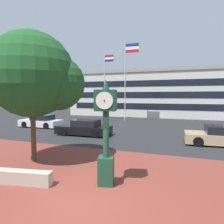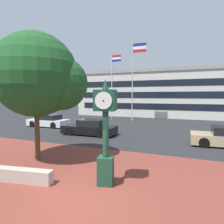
{
  "view_description": "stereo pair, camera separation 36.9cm",
  "coord_description": "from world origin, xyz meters",
  "px_view_note": "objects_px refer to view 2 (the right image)",
  "views": [
    {
      "loc": [
        3.03,
        -5.45,
        3.26
      ],
      "look_at": [
        0.47,
        1.63,
        2.65
      ],
      "focal_mm": 32.62,
      "sensor_mm": 36.0,
      "label": 1
    },
    {
      "loc": [
        3.37,
        -5.32,
        3.26
      ],
      "look_at": [
        0.47,
        1.63,
        2.65
      ],
      "focal_mm": 32.62,
      "sensor_mm": 36.0,
      "label": 2
    }
  ],
  "objects_px": {
    "plaza_tree": "(41,77)",
    "flagpole_secondary": "(134,74)",
    "street_clock": "(106,129)",
    "civic_building": "(158,94)",
    "car_street_far": "(49,121)",
    "flagpole_primary": "(113,82)",
    "car_street_mid": "(90,128)"
  },
  "relations": [
    {
      "from": "car_street_mid",
      "to": "civic_building",
      "type": "bearing_deg",
      "value": -6.31
    },
    {
      "from": "car_street_far",
      "to": "civic_building",
      "type": "relative_size",
      "value": 0.18
    },
    {
      "from": "car_street_mid",
      "to": "plaza_tree",
      "type": "bearing_deg",
      "value": -173.13
    },
    {
      "from": "street_clock",
      "to": "civic_building",
      "type": "xyz_separation_m",
      "value": [
        -3.41,
        30.12,
        1.58
      ]
    },
    {
      "from": "street_clock",
      "to": "flagpole_primary",
      "type": "relative_size",
      "value": 0.43
    },
    {
      "from": "car_street_far",
      "to": "flagpole_primary",
      "type": "bearing_deg",
      "value": -24.76
    },
    {
      "from": "plaza_tree",
      "to": "flagpole_secondary",
      "type": "height_order",
      "value": "flagpole_secondary"
    },
    {
      "from": "car_street_mid",
      "to": "flagpole_secondary",
      "type": "xyz_separation_m",
      "value": [
        0.63,
        10.62,
        5.51
      ]
    },
    {
      "from": "car_street_far",
      "to": "flagpole_secondary",
      "type": "bearing_deg",
      "value": -39.36
    },
    {
      "from": "flagpole_primary",
      "to": "civic_building",
      "type": "xyz_separation_m",
      "value": [
        4.09,
        11.34,
        -1.45
      ]
    },
    {
      "from": "civic_building",
      "to": "plaza_tree",
      "type": "bearing_deg",
      "value": -91.41
    },
    {
      "from": "car_street_far",
      "to": "flagpole_secondary",
      "type": "distance_m",
      "value": 12.1
    },
    {
      "from": "street_clock",
      "to": "flagpole_primary",
      "type": "xyz_separation_m",
      "value": [
        -7.51,
        18.78,
        3.03
      ]
    },
    {
      "from": "street_clock",
      "to": "car_street_far",
      "type": "xyz_separation_m",
      "value": [
        -11.3,
        10.4,
        -1.47
      ]
    },
    {
      "from": "flagpole_primary",
      "to": "plaza_tree",
      "type": "bearing_deg",
      "value": -78.99
    },
    {
      "from": "civic_building",
      "to": "flagpole_secondary",
      "type": "bearing_deg",
      "value": -95.59
    },
    {
      "from": "flagpole_primary",
      "to": "civic_building",
      "type": "relative_size",
      "value": 0.36
    },
    {
      "from": "car_street_far",
      "to": "civic_building",
      "type": "distance_m",
      "value": 21.46
    },
    {
      "from": "flagpole_secondary",
      "to": "civic_building",
      "type": "distance_m",
      "value": 11.66
    },
    {
      "from": "plaza_tree",
      "to": "civic_building",
      "type": "bearing_deg",
      "value": 88.59
    },
    {
      "from": "car_street_mid",
      "to": "flagpole_primary",
      "type": "xyz_separation_m",
      "value": [
        -2.35,
        10.62,
        4.5
      ]
    },
    {
      "from": "plaza_tree",
      "to": "flagpole_primary",
      "type": "distance_m",
      "value": 17.74
    },
    {
      "from": "plaza_tree",
      "to": "flagpole_secondary",
      "type": "xyz_separation_m",
      "value": [
        -0.4,
        17.39,
        1.9
      ]
    },
    {
      "from": "street_clock",
      "to": "car_street_mid",
      "type": "height_order",
      "value": "street_clock"
    },
    {
      "from": "flagpole_secondary",
      "to": "civic_building",
      "type": "bearing_deg",
      "value": 84.41
    },
    {
      "from": "street_clock",
      "to": "plaza_tree",
      "type": "distance_m",
      "value": 4.85
    },
    {
      "from": "street_clock",
      "to": "flagpole_primary",
      "type": "bearing_deg",
      "value": 97.98
    },
    {
      "from": "plaza_tree",
      "to": "car_street_far",
      "type": "xyz_separation_m",
      "value": [
        -7.18,
        9.01,
        -3.61
      ]
    },
    {
      "from": "car_street_mid",
      "to": "flagpole_secondary",
      "type": "distance_m",
      "value": 11.98
    },
    {
      "from": "street_clock",
      "to": "civic_building",
      "type": "height_order",
      "value": "civic_building"
    },
    {
      "from": "street_clock",
      "to": "plaza_tree",
      "type": "height_order",
      "value": "plaza_tree"
    },
    {
      "from": "plaza_tree",
      "to": "car_street_far",
      "type": "distance_m",
      "value": 12.08
    }
  ]
}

